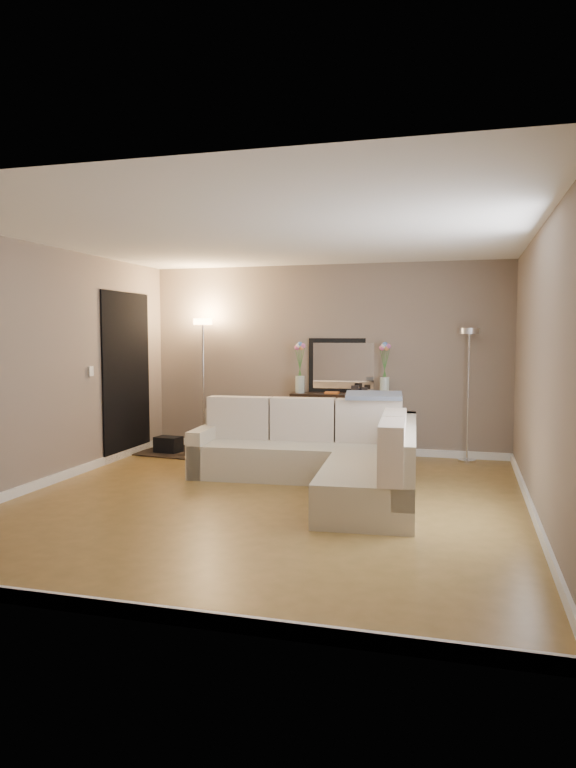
% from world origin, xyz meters
% --- Properties ---
extents(floor, '(5.00, 5.50, 0.01)m').
position_xyz_m(floor, '(0.00, 0.00, -0.01)').
color(floor, olive).
rests_on(floor, ground).
extents(ceiling, '(5.00, 5.50, 0.01)m').
position_xyz_m(ceiling, '(0.00, 0.00, 2.60)').
color(ceiling, white).
rests_on(ceiling, ground).
extents(wall_back, '(5.00, 0.02, 2.60)m').
position_xyz_m(wall_back, '(0.00, 2.76, 1.30)').
color(wall_back, gray).
rests_on(wall_back, ground).
extents(wall_front, '(5.00, 0.02, 2.60)m').
position_xyz_m(wall_front, '(0.00, -2.76, 1.30)').
color(wall_front, gray).
rests_on(wall_front, ground).
extents(wall_left, '(0.02, 5.50, 2.60)m').
position_xyz_m(wall_left, '(-2.51, 0.00, 1.30)').
color(wall_left, gray).
rests_on(wall_left, ground).
extents(wall_right, '(0.02, 5.50, 2.60)m').
position_xyz_m(wall_right, '(2.51, 0.00, 1.30)').
color(wall_right, gray).
rests_on(wall_right, ground).
extents(baseboard_back, '(5.00, 0.03, 0.10)m').
position_xyz_m(baseboard_back, '(0.00, 2.73, 0.05)').
color(baseboard_back, white).
rests_on(baseboard_back, ground).
extents(baseboard_front, '(5.00, 0.03, 0.10)m').
position_xyz_m(baseboard_front, '(0.00, -2.73, 0.05)').
color(baseboard_front, white).
rests_on(baseboard_front, ground).
extents(baseboard_left, '(0.03, 5.50, 0.10)m').
position_xyz_m(baseboard_left, '(-2.48, 0.00, 0.05)').
color(baseboard_left, white).
rests_on(baseboard_left, ground).
extents(baseboard_right, '(0.03, 5.50, 0.10)m').
position_xyz_m(baseboard_right, '(2.48, 0.00, 0.05)').
color(baseboard_right, white).
rests_on(baseboard_right, ground).
extents(doorway, '(0.02, 1.20, 2.20)m').
position_xyz_m(doorway, '(-2.48, 1.70, 1.10)').
color(doorway, black).
rests_on(doorway, ground).
extents(switch_plate, '(0.02, 0.08, 0.12)m').
position_xyz_m(switch_plate, '(-2.48, 0.85, 1.20)').
color(switch_plate, white).
rests_on(switch_plate, ground).
extents(sectional_sofa, '(2.70, 2.49, 0.89)m').
position_xyz_m(sectional_sofa, '(0.45, 0.77, 0.33)').
color(sectional_sofa, beige).
rests_on(sectional_sofa, floor).
extents(throw_blanket, '(0.68, 0.45, 0.09)m').
position_xyz_m(throw_blanket, '(0.86, 1.42, 0.94)').
color(throw_blanket, slate).
rests_on(throw_blanket, sectional_sofa).
extents(console_table, '(1.38, 0.43, 0.84)m').
position_xyz_m(console_table, '(0.18, 2.57, 0.47)').
color(console_table, black).
rests_on(console_table, floor).
extents(leaning_mirror, '(0.97, 0.09, 0.76)m').
position_xyz_m(leaning_mirror, '(0.26, 2.75, 1.21)').
color(leaning_mirror, black).
rests_on(leaning_mirror, console_table).
extents(table_decor, '(0.58, 0.14, 0.14)m').
position_xyz_m(table_decor, '(0.27, 2.54, 0.86)').
color(table_decor, orange).
rests_on(table_decor, console_table).
extents(flower_vase_left, '(0.16, 0.13, 0.72)m').
position_xyz_m(flower_vase_left, '(-0.31, 2.55, 1.13)').
color(flower_vase_left, silver).
rests_on(flower_vase_left, console_table).
extents(flower_vase_right, '(0.16, 0.13, 0.72)m').
position_xyz_m(flower_vase_right, '(0.84, 2.61, 1.13)').
color(flower_vase_right, silver).
rests_on(flower_vase_right, console_table).
extents(floor_lamp_lit, '(0.30, 0.30, 1.86)m').
position_xyz_m(floor_lamp_lit, '(-1.71, 2.49, 1.32)').
color(floor_lamp_lit, silver).
rests_on(floor_lamp_lit, floor).
extents(floor_lamp_unlit, '(0.30, 0.30, 1.72)m').
position_xyz_m(floor_lamp_unlit, '(1.92, 2.55, 1.22)').
color(floor_lamp_unlit, silver).
rests_on(floor_lamp_unlit, floor).
extents(charcoal_rug, '(1.33, 1.07, 0.02)m').
position_xyz_m(charcoal_rug, '(-1.86, 2.15, 0.01)').
color(charcoal_rug, black).
rests_on(charcoal_rug, floor).
extents(black_bag, '(0.37, 0.29, 0.22)m').
position_xyz_m(black_bag, '(-2.07, 2.07, 0.12)').
color(black_bag, black).
rests_on(black_bag, charcoal_rug).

